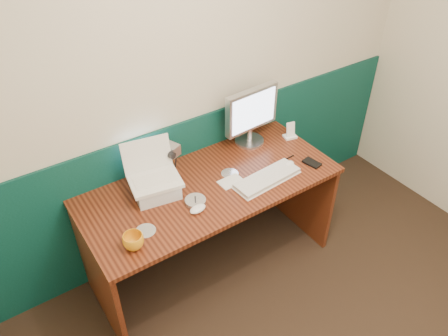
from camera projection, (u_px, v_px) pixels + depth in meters
back_wall at (194, 81)px, 2.66m from camera, size 3.50×0.04×2.50m
wainscot at (199, 178)px, 3.12m from camera, size 3.48×0.02×1.00m
desk at (211, 227)px, 2.90m from camera, size 1.60×0.70×0.75m
laptop_riser at (156, 188)px, 2.57m from camera, size 0.29×0.25×0.09m
laptop at (153, 166)px, 2.47m from camera, size 0.33×0.27×0.24m
monitor at (250, 117)px, 2.91m from camera, size 0.41×0.15×0.41m
keyboard at (267, 179)px, 2.69m from camera, size 0.44×0.18×0.03m
mouse_right at (289, 165)px, 2.79m from camera, size 0.12×0.09×0.03m
mouse_left at (198, 209)px, 2.47m from camera, size 0.11×0.07×0.03m
mug at (133, 241)px, 2.24m from camera, size 0.14×0.14×0.09m
camcorder at (171, 159)px, 2.72m from camera, size 0.12×0.15×0.19m
cd_spindle at (195, 201)px, 2.53m from camera, size 0.12×0.12×0.03m
cd_loose_a at (146, 231)px, 2.36m from camera, size 0.11×0.11×0.00m
cd_loose_b at (230, 173)px, 2.75m from camera, size 0.11×0.11×0.00m
pen at (286, 159)px, 2.87m from camera, size 0.14×0.02×0.01m
papers at (231, 181)px, 2.69m from camera, size 0.15×0.11×0.00m
dock at (290, 136)px, 3.07m from camera, size 0.10×0.08×0.02m
music_player at (291, 129)px, 3.03m from camera, size 0.06×0.04×0.10m
pda at (312, 163)px, 2.83m from camera, size 0.09×0.13×0.01m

